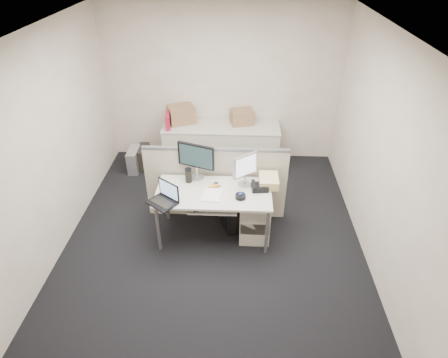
{
  "coord_description": "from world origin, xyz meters",
  "views": [
    {
      "loc": [
        0.32,
        -3.94,
        3.56
      ],
      "look_at": [
        0.13,
        0.15,
        0.83
      ],
      "focal_mm": 30.0,
      "sensor_mm": 36.0,
      "label": 1
    }
  ],
  "objects_px": {
    "monitor_main": "(196,162)",
    "desk_phone": "(260,187)",
    "desk": "(214,196)",
    "laptop": "(161,195)"
  },
  "relations": [
    {
      "from": "desk",
      "to": "monitor_main",
      "type": "height_order",
      "value": "monitor_main"
    },
    {
      "from": "desk",
      "to": "monitor_main",
      "type": "distance_m",
      "value": 0.52
    },
    {
      "from": "desk",
      "to": "desk_phone",
      "type": "relative_size",
      "value": 7.02
    },
    {
      "from": "desk",
      "to": "monitor_main",
      "type": "relative_size",
      "value": 2.91
    },
    {
      "from": "monitor_main",
      "to": "laptop",
      "type": "distance_m",
      "value": 0.72
    },
    {
      "from": "desk",
      "to": "laptop",
      "type": "bearing_deg",
      "value": -155.7
    },
    {
      "from": "monitor_main",
      "to": "desk_phone",
      "type": "bearing_deg",
      "value": 4.04
    },
    {
      "from": "monitor_main",
      "to": "desk_phone",
      "type": "xyz_separation_m",
      "value": [
        0.85,
        -0.24,
        -0.22
      ]
    },
    {
      "from": "monitor_main",
      "to": "desk_phone",
      "type": "distance_m",
      "value": 0.91
    },
    {
      "from": "laptop",
      "to": "monitor_main",
      "type": "bearing_deg",
      "value": 94.86
    }
  ]
}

